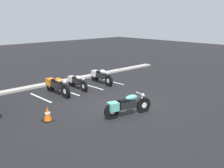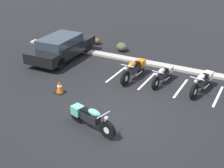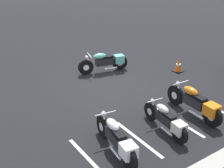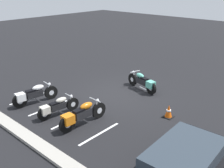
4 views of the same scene
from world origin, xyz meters
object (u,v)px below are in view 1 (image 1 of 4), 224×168
Objects in this scene: motorcycle_teal_featured at (126,105)px; parked_bike_0 at (56,85)px; parked_bike_2 at (101,76)px; parked_bike_1 at (77,81)px; traffic_cone at (48,114)px.

parked_bike_0 is (-0.36, 4.67, 0.03)m from motorcycle_teal_featured.
parked_bike_0 is at bearing -78.82° from parked_bike_2.
traffic_cone is at bearing -43.47° from parked_bike_1.
motorcycle_teal_featured is 3.11m from traffic_cone.
parked_bike_0 is 1.16× the size of parked_bike_1.
parked_bike_0 reaches higher than parked_bike_2.
parked_bike_2 is 6.23m from traffic_cone.
traffic_cone is at bearing -51.73° from parked_bike_2.
parked_bike_0 is 1.41m from parked_bike_1.
parked_bike_2 is (2.82, 4.82, 0.01)m from motorcycle_teal_featured.
motorcycle_teal_featured is at bearing -6.13° from parked_bike_1.
motorcycle_teal_featured is at bearing -21.85° from parked_bike_2.
parked_bike_1 is 4.76m from traffic_cone.
traffic_cone is (-2.58, 1.73, -0.19)m from motorcycle_teal_featured.
parked_bike_2 reaches higher than traffic_cone.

